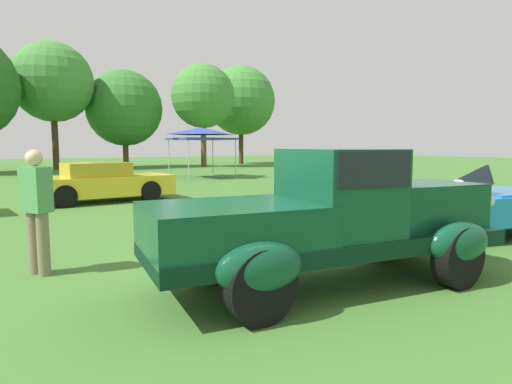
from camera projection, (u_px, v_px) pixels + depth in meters
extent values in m
plane|color=#42752D|center=(297.00, 280.00, 5.65)|extent=(120.00, 120.00, 0.00)
cube|color=black|center=(328.00, 241.00, 5.39)|extent=(4.63, 2.05, 0.20)
cube|color=#0F472D|center=(412.00, 205.00, 5.89)|extent=(1.79, 1.31, 0.60)
ellipsoid|color=silver|center=(458.00, 203.00, 6.24)|extent=(0.23, 0.54, 0.68)
cube|color=#0F472D|center=(338.00, 191.00, 5.37)|extent=(1.25, 1.51, 1.04)
cube|color=black|center=(338.00, 167.00, 5.34)|extent=(1.16, 1.53, 0.40)
cube|color=#0F472D|center=(233.00, 225.00, 4.84)|extent=(2.12, 1.67, 0.48)
ellipsoid|color=#0F472D|center=(380.00, 224.00, 6.62)|extent=(0.96, 0.48, 0.52)
ellipsoid|color=#0F472D|center=(459.00, 243.00, 5.31)|extent=(0.96, 0.48, 0.52)
ellipsoid|color=#0F472D|center=(213.00, 239.00, 5.52)|extent=(0.96, 0.48, 0.52)
ellipsoid|color=#0F472D|center=(260.00, 268.00, 4.22)|extent=(0.96, 0.48, 0.52)
sphere|color=silver|center=(436.00, 194.00, 6.65)|extent=(0.18, 0.18, 0.18)
sphere|color=silver|center=(488.00, 201.00, 5.85)|extent=(0.18, 0.18, 0.18)
cylinder|color=black|center=(380.00, 235.00, 6.63)|extent=(0.76, 0.24, 0.76)
cylinder|color=black|center=(458.00, 257.00, 5.33)|extent=(0.76, 0.24, 0.76)
cylinder|color=black|center=(213.00, 253.00, 5.54)|extent=(0.76, 0.24, 0.76)
cylinder|color=black|center=(260.00, 286.00, 4.23)|extent=(0.76, 0.24, 0.76)
cube|color=#1E7AB7|center=(454.00, 208.00, 8.21)|extent=(4.44, 2.74, 0.52)
cube|color=#1E7AB7|center=(505.00, 195.00, 8.54)|extent=(1.99, 1.83, 0.20)
cube|color=black|center=(466.00, 185.00, 8.24)|extent=(0.38, 1.22, 0.82)
cube|color=black|center=(437.00, 196.00, 8.07)|extent=(0.59, 1.24, 0.28)
cylinder|color=black|center=(477.00, 212.00, 9.35)|extent=(0.66, 0.20, 0.66)
cylinder|color=black|center=(372.00, 217.00, 8.60)|extent=(0.66, 0.20, 0.66)
cylinder|color=black|center=(423.00, 232.00, 7.13)|extent=(0.66, 0.20, 0.66)
cube|color=yellow|center=(102.00, 186.00, 13.56)|extent=(4.27, 1.91, 0.60)
cube|color=gold|center=(96.00, 170.00, 13.41)|extent=(1.92, 1.54, 0.44)
cylinder|color=black|center=(150.00, 191.00, 13.67)|extent=(0.64, 0.22, 0.64)
cylinder|color=black|center=(65.00, 196.00, 12.23)|extent=(0.64, 0.22, 0.64)
cube|color=teal|center=(337.00, 178.00, 16.50)|extent=(4.29, 2.12, 0.60)
cube|color=#146A6E|center=(334.00, 165.00, 16.37)|extent=(1.96, 1.63, 0.44)
cylinder|color=black|center=(377.00, 184.00, 16.36)|extent=(0.64, 0.22, 0.64)
cylinder|color=black|center=(322.00, 186.00, 15.29)|extent=(0.64, 0.22, 0.64)
cylinder|color=#7F7056|center=(43.00, 244.00, 5.81)|extent=(0.16, 0.16, 0.86)
cylinder|color=#7F7056|center=(34.00, 243.00, 5.91)|extent=(0.16, 0.16, 0.86)
cube|color=#4C9351|center=(36.00, 190.00, 5.79)|extent=(0.40, 0.47, 0.60)
sphere|color=beige|center=(34.00, 158.00, 5.74)|extent=(0.22, 0.22, 0.22)
cylinder|color=#B7B7BC|center=(213.00, 158.00, 25.43)|extent=(0.05, 0.05, 2.05)
cylinder|color=#B7B7BC|center=(236.00, 159.00, 23.16)|extent=(0.05, 0.05, 2.05)
cylinder|color=#B7B7BC|center=(169.00, 159.00, 24.00)|extent=(0.05, 0.05, 2.05)
cylinder|color=#B7B7BC|center=(189.00, 160.00, 21.73)|extent=(0.05, 0.05, 2.05)
cube|color=#2D429E|center=(201.00, 139.00, 23.47)|extent=(3.00, 3.00, 0.10)
pyramid|color=#2D429E|center=(201.00, 131.00, 23.42)|extent=(2.94, 2.94, 0.38)
cylinder|color=#47331E|center=(55.00, 137.00, 31.43)|extent=(0.44, 0.44, 4.70)
sphere|color=#428938|center=(52.00, 82.00, 31.01)|extent=(5.66, 5.66, 5.66)
cylinder|color=brown|center=(126.00, 148.00, 34.91)|extent=(0.44, 0.44, 3.06)
sphere|color=#337A2D|center=(124.00, 108.00, 34.57)|extent=(5.97, 5.97, 5.97)
cylinder|color=brown|center=(204.00, 140.00, 35.49)|extent=(0.44, 0.44, 4.31)
sphere|color=#428938|center=(203.00, 96.00, 35.12)|extent=(5.13, 5.13, 5.13)
cylinder|color=#47331E|center=(241.00, 142.00, 41.37)|extent=(0.44, 0.44, 4.18)
sphere|color=#428938|center=(241.00, 101.00, 40.96)|extent=(6.45, 6.45, 6.45)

